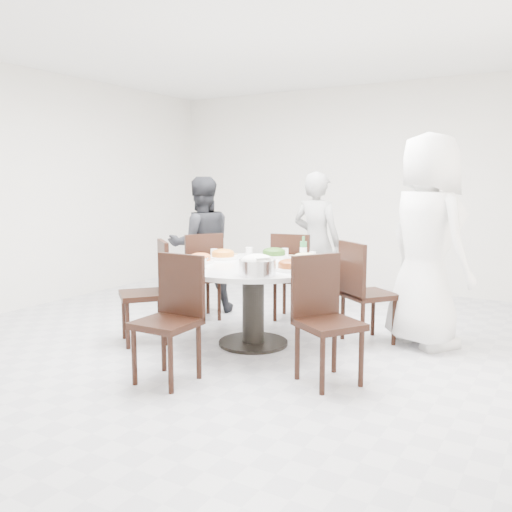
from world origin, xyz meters
The scene contains 24 objects.
floor centered at (0.00, 0.00, 0.00)m, with size 6.00×6.00×0.01m, color silver.
ceiling centered at (0.00, 0.00, 2.80)m, with size 6.00×6.00×0.01m, color white.
wall_back centered at (0.00, 3.00, 1.40)m, with size 6.00×0.01×2.80m, color white.
wall_left centered at (-3.00, 0.00, 1.40)m, with size 0.01×6.00×2.80m, color white.
dining_table centered at (0.08, -0.14, 0.38)m, with size 1.50×1.50×0.75m, color white.
chair_ne centered at (0.96, 0.48, 0.47)m, with size 0.42×0.42×0.95m, color black.
chair_n centered at (-0.01, 0.89, 0.47)m, with size 0.42×0.42×0.95m, color black.
chair_nw centered at (-0.92, 0.36, 0.47)m, with size 0.42×0.42×0.95m, color black.
chair_sw centered at (-0.84, -0.59, 0.47)m, with size 0.42×0.42×0.95m, color black.
chair_s centered at (0.00, -1.27, 0.47)m, with size 0.42×0.42×0.95m, color black.
chair_se centered at (1.06, -0.67, 0.47)m, with size 0.42×0.42×0.95m, color black.
diner_right centered at (1.43, 0.65, 0.96)m, with size 0.94×0.61×1.93m, color white.
diner_middle centered at (0.03, 1.34, 0.80)m, with size 0.58×0.38×1.60m, color black.
diner_left centered at (-1.08, 0.65, 0.77)m, with size 0.75×0.59×1.55m, color black.
dish_greens centered at (0.03, 0.34, 0.79)m, with size 0.29×0.29×0.07m, color white.
dish_pale centered at (0.45, 0.16, 0.79)m, with size 0.27×0.27×0.07m, color white.
dish_orange centered at (-0.35, 0.00, 0.79)m, with size 0.28×0.28×0.07m, color white.
dish_redbrown centered at (0.53, -0.27, 0.79)m, with size 0.29×0.29×0.07m, color white.
dish_tofu centered at (-0.38, -0.32, 0.78)m, with size 0.24×0.24×0.06m, color white.
rice_bowl centered at (0.40, -0.61, 0.81)m, with size 0.30×0.30×0.13m, color silver.
soup_bowl centered at (-0.26, -0.60, 0.79)m, with size 0.25×0.25×0.08m, color white.
beverage_bottle centered at (0.35, 0.35, 0.86)m, with size 0.06×0.06×0.23m, color #2E733E.
tea_cups centered at (0.10, 0.46, 0.79)m, with size 0.07×0.07×0.08m, color white.
chopsticks centered at (0.11, 0.56, 0.76)m, with size 0.24×0.04×0.01m, color tan, non-canonical shape.
Camera 1 is at (2.58, -4.30, 1.51)m, focal length 38.00 mm.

